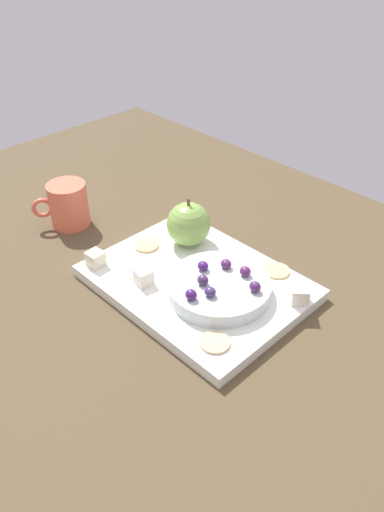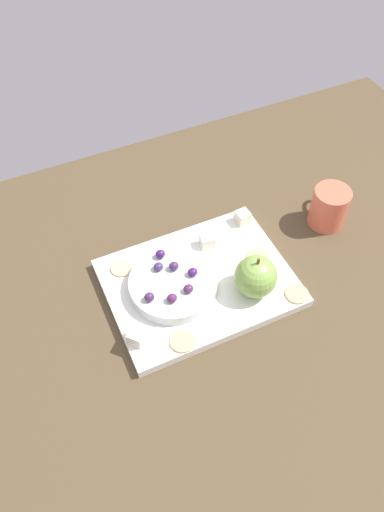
% 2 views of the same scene
% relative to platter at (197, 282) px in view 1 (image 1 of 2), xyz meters
% --- Properties ---
extents(table, '(1.49, 0.91, 0.04)m').
position_rel_platter_xyz_m(table, '(0.02, 0.01, -0.03)').
color(table, brown).
rests_on(table, ground).
extents(platter, '(0.34, 0.25, 0.02)m').
position_rel_platter_xyz_m(platter, '(0.00, 0.00, 0.00)').
color(platter, white).
rests_on(platter, table).
extents(serving_dish, '(0.16, 0.16, 0.02)m').
position_rel_platter_xyz_m(serving_dish, '(0.05, -0.00, 0.02)').
color(serving_dish, silver).
rests_on(serving_dish, platter).
extents(apple_whole, '(0.08, 0.08, 0.08)m').
position_rel_platter_xyz_m(apple_whole, '(-0.08, 0.06, 0.05)').
color(apple_whole, '#83AD4C').
rests_on(apple_whole, platter).
extents(apple_stem, '(0.01, 0.01, 0.01)m').
position_rel_platter_xyz_m(apple_stem, '(-0.08, 0.06, 0.09)').
color(apple_stem, brown).
rests_on(apple_stem, apple_whole).
extents(cheese_cube_0, '(0.03, 0.03, 0.03)m').
position_rel_platter_xyz_m(cheese_cube_0, '(-0.05, -0.07, 0.02)').
color(cheese_cube_0, silver).
rests_on(cheese_cube_0, platter).
extents(cheese_cube_1, '(0.04, 0.04, 0.03)m').
position_rel_platter_xyz_m(cheese_cube_1, '(0.15, 0.07, 0.02)').
color(cheese_cube_1, silver).
rests_on(cheese_cube_1, platter).
extents(cheese_cube_2, '(0.03, 0.03, 0.03)m').
position_rel_platter_xyz_m(cheese_cube_2, '(-0.14, -0.10, 0.02)').
color(cheese_cube_2, beige).
rests_on(cheese_cube_2, platter).
extents(cracker_0, '(0.04, 0.04, 0.00)m').
position_rel_platter_xyz_m(cracker_0, '(0.12, -0.08, 0.01)').
color(cracker_0, '#DFBE89').
rests_on(cracker_0, platter).
extents(cracker_1, '(0.04, 0.04, 0.00)m').
position_rel_platter_xyz_m(cracker_1, '(-0.15, 0.10, 0.01)').
color(cracker_1, '#DBBE80').
rests_on(cracker_1, platter).
extents(cracker_2, '(0.04, 0.04, 0.00)m').
position_rel_platter_xyz_m(cracker_2, '(-0.12, -0.00, 0.01)').
color(cracker_2, '#DFB77C').
rests_on(cracker_2, platter).
extents(cracker_3, '(0.04, 0.04, 0.00)m').
position_rel_platter_xyz_m(cracker_3, '(0.08, 0.10, 0.01)').
color(cracker_3, '#E5BA7D').
rests_on(cracker_3, platter).
extents(grape_0, '(0.02, 0.02, 0.02)m').
position_rel_platter_xyz_m(grape_0, '(0.07, 0.04, 0.04)').
color(grape_0, '#572356').
rests_on(grape_0, serving_dish).
extents(grape_1, '(0.02, 0.02, 0.02)m').
position_rel_platter_xyz_m(grape_1, '(0.10, 0.02, 0.04)').
color(grape_1, '#492656').
rests_on(grape_1, serving_dish).
extents(grape_2, '(0.02, 0.02, 0.01)m').
position_rel_platter_xyz_m(grape_2, '(0.03, 0.03, 0.04)').
color(grape_2, '#502552').
rests_on(grape_2, serving_dish).
extents(grape_3, '(0.02, 0.02, 0.02)m').
position_rel_platter_xyz_m(grape_3, '(0.05, -0.06, 0.04)').
color(grape_3, '#441C61').
rests_on(grape_3, serving_dish).
extents(grape_4, '(0.02, 0.02, 0.01)m').
position_rel_platter_xyz_m(grape_4, '(0.01, -0.00, 0.04)').
color(grape_4, '#421C63').
rests_on(grape_4, serving_dish).
extents(grape_5, '(0.02, 0.02, 0.02)m').
position_rel_platter_xyz_m(grape_5, '(0.04, -0.03, 0.04)').
color(grape_5, '#432A56').
rests_on(grape_5, serving_dish).
extents(grape_6, '(0.02, 0.02, 0.01)m').
position_rel_platter_xyz_m(grape_6, '(0.06, -0.04, 0.04)').
color(grape_6, '#422D62').
rests_on(grape_6, serving_dish).
extents(cup, '(0.07, 0.10, 0.09)m').
position_rel_platter_xyz_m(cup, '(-0.31, -0.04, 0.03)').
color(cup, '#E3674A').
rests_on(cup, table).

